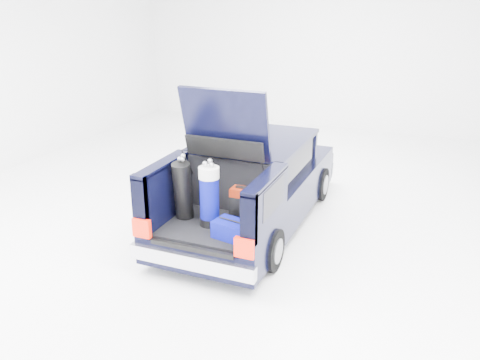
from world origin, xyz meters
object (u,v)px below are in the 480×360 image
at_px(red_suitcase, 243,206).
at_px(blue_duffel, 233,230).
at_px(black_golf_bag, 183,190).
at_px(blue_golf_bag, 209,196).
at_px(car, 254,184).

height_order(red_suitcase, blue_duffel, red_suitcase).
distance_m(black_golf_bag, blue_golf_bag, 0.45).
xyz_separation_m(car, blue_golf_bag, (-0.05, -1.58, 0.36)).
xyz_separation_m(blue_golf_bag, blue_duffel, (0.46, -0.26, -0.32)).
bearing_deg(red_suitcase, car, 104.56).
bearing_deg(blue_golf_bag, red_suitcase, 7.94).
height_order(red_suitcase, black_golf_bag, black_golf_bag).
bearing_deg(black_golf_bag, blue_golf_bag, -15.91).
height_order(blue_golf_bag, blue_duffel, blue_golf_bag).
bearing_deg(blue_duffel, blue_golf_bag, 161.62).
distance_m(car, red_suitcase, 1.43).
bearing_deg(blue_duffel, car, 113.41).
bearing_deg(blue_duffel, black_golf_bag, 171.98).
xyz_separation_m(red_suitcase, black_golf_bag, (-0.86, -0.16, 0.17)).
relative_size(car, black_golf_bag, 4.85).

